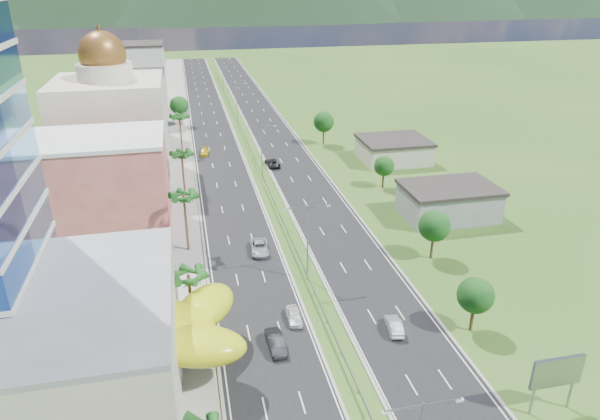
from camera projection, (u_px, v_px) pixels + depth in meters
ground at (326, 323)px, 63.58m from camera, size 500.00×500.00×0.00m
road_left at (212, 129)px, 142.40m from camera, size 11.00×260.00×0.04m
road_right at (267, 126)px, 145.35m from camera, size 11.00×260.00×0.04m
sidewalk_left at (175, 131)px, 140.52m from camera, size 7.00×260.00×0.12m
median_guardrail at (248, 144)px, 127.56m from camera, size 0.10×216.06×0.76m
streetlight_median_b at (308, 235)px, 69.76m from camera, size 6.04×0.25×11.00m
streetlight_median_c at (262, 146)px, 105.45m from camera, size 6.04×0.25×11.00m
streetlight_median_d at (237, 98)px, 145.60m from camera, size 6.04×0.25×11.00m
streetlight_median_e at (223, 71)px, 185.75m from camera, size 6.04×0.25×11.00m
mall_podium at (12, 356)px, 49.70m from camera, size 30.00×24.00×11.00m
lime_canopy at (147, 331)px, 54.05m from camera, size 18.00×15.00×7.40m
pink_shophouse at (102, 187)px, 83.58m from camera, size 20.00×15.00×15.00m
domed_building at (113, 125)px, 102.53m from camera, size 20.00×20.00×28.70m
midrise_grey at (129, 112)px, 126.40m from camera, size 16.00×15.00×16.00m
midrise_beige at (136, 99)px, 146.64m from camera, size 16.00×15.00×13.00m
midrise_white at (139, 75)px, 166.14m from camera, size 16.00×15.00×18.00m
billboard at (557, 374)px, 49.07m from camera, size 5.20×0.35×6.20m
shed_near at (448, 203)px, 90.38m from camera, size 15.00×10.00×5.00m
shed_far at (393, 151)px, 117.66m from camera, size 14.00×12.00×4.40m
palm_tree_b at (189, 278)px, 59.45m from camera, size 3.60×3.60×8.10m
palm_tree_c at (184, 198)px, 76.71m from camera, size 3.60×3.60×9.60m
palm_tree_d at (182, 156)px, 97.62m from camera, size 3.60×3.60×8.60m
palm_tree_e at (179, 118)px, 119.61m from camera, size 3.60×3.60×9.40m
leafy_tree_lfar at (179, 106)px, 143.03m from camera, size 4.90×4.90×8.05m
leafy_tree_ra at (476, 295)px, 60.33m from camera, size 4.20×4.20×6.90m
leafy_tree_rb at (434, 226)px, 75.92m from camera, size 4.55×4.55×7.47m
leafy_tree_rc at (384, 166)px, 101.82m from camera, size 3.85×3.85×6.33m
leafy_tree_rd at (324, 122)px, 127.31m from camera, size 4.90×4.90×8.05m
mountain_ridge at (261, 19)px, 476.88m from camera, size 860.00×140.00×90.00m
car_white_near_left at (294, 316)px, 63.59m from camera, size 1.80×4.11×1.38m
car_dark_left at (276, 342)px, 58.91m from camera, size 1.86×4.86×1.58m
car_silver_mid_left at (260, 247)px, 79.32m from camera, size 2.94×5.68×1.53m
car_yellow_far_left at (205, 152)px, 122.17m from camera, size 2.39×4.67×1.30m
car_silver_right at (394, 325)px, 61.84m from camera, size 2.13×4.49×1.42m
car_dark_far_right at (272, 163)px, 114.68m from camera, size 2.97×5.60×1.50m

